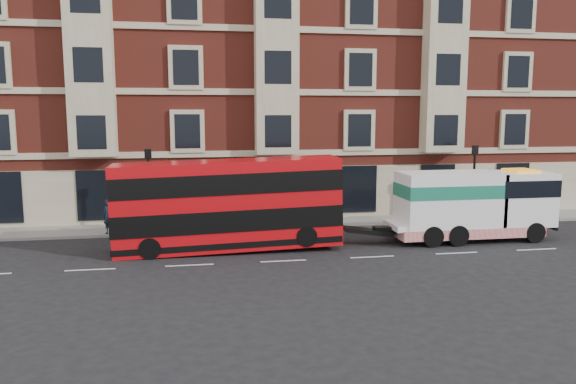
{
  "coord_description": "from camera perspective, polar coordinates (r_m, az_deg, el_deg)",
  "views": [
    {
      "loc": [
        -3.8,
        -23.23,
        6.4
      ],
      "look_at": [
        0.89,
        4.0,
        2.43
      ],
      "focal_mm": 35.0,
      "sensor_mm": 36.0,
      "label": 1
    }
  ],
  "objects": [
    {
      "name": "victorian_terrace",
      "position": [
        38.64,
        -3.43,
        13.62
      ],
      "size": [
        45.0,
        12.0,
        20.4
      ],
      "color": "maroon",
      "rests_on": "ground"
    },
    {
      "name": "lamp_post_west",
      "position": [
        29.74,
        -13.93,
        0.75
      ],
      "size": [
        0.35,
        0.15,
        4.35
      ],
      "color": "black",
      "rests_on": "sidewalk"
    },
    {
      "name": "sidewalk",
      "position": [
        31.6,
        -2.66,
        -3.37
      ],
      "size": [
        90.0,
        3.0,
        0.15
      ],
      "primitive_type": "cube",
      "color": "slate",
      "rests_on": "ground"
    },
    {
      "name": "double_decker_bus",
      "position": [
        25.97,
        -6.13,
        -1.13
      ],
      "size": [
        10.33,
        2.37,
        4.18
      ],
      "color": "red",
      "rests_on": "ground"
    },
    {
      "name": "pedestrian",
      "position": [
        30.16,
        -17.73,
        -2.4
      ],
      "size": [
        0.79,
        0.69,
        1.82
      ],
      "primitive_type": "imported",
      "rotation": [
        0.0,
        0.0,
        -0.48
      ],
      "color": "#1A2335",
      "rests_on": "sidewalk"
    },
    {
      "name": "tow_truck",
      "position": [
        29.35,
        18.08,
        -1.18
      ],
      "size": [
        8.27,
        2.44,
        3.45
      ],
      "color": "white",
      "rests_on": "ground"
    },
    {
      "name": "lamp_post_east",
      "position": [
        33.61,
        18.36,
        1.41
      ],
      "size": [
        0.35,
        0.15,
        4.35
      ],
      "color": "black",
      "rests_on": "sidewalk"
    },
    {
      "name": "ground",
      "position": [
        24.39,
        -0.46,
        -7.03
      ],
      "size": [
        120.0,
        120.0,
        0.0
      ],
      "primitive_type": "plane",
      "color": "black",
      "rests_on": "ground"
    }
  ]
}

